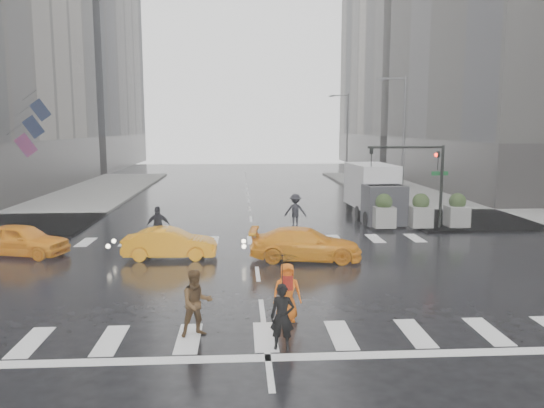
{
  "coord_description": "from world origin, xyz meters",
  "views": [
    {
      "loc": [
        -0.63,
        -19.23,
        5.45
      ],
      "look_at": [
        0.66,
        2.0,
        2.35
      ],
      "focal_mm": 35.0,
      "sensor_mm": 36.0,
      "label": 1
    }
  ],
  "objects": [
    {
      "name": "pedestrian_black",
      "position": [
        0.38,
        -6.8,
        1.62
      ],
      "size": [
        1.12,
        1.13,
        2.43
      ],
      "rotation": [
        0.0,
        0.0,
        -0.18
      ],
      "color": "black",
      "rests_on": "ground"
    },
    {
      "name": "sidewalk_ne",
      "position": [
        19.5,
        17.5,
        0.07
      ],
      "size": [
        35.0,
        35.0,
        0.15
      ],
      "primitive_type": "cube",
      "color": "slate",
      "rests_on": "ground"
    },
    {
      "name": "traffic_signal_pole",
      "position": [
        9.01,
        8.01,
        3.22
      ],
      "size": [
        4.45,
        0.42,
        4.5
      ],
      "color": "black",
      "rests_on": "ground"
    },
    {
      "name": "street_lamp_near",
      "position": [
        10.87,
        18.0,
        4.95
      ],
      "size": [
        2.15,
        0.22,
        9.0
      ],
      "color": "#59595B",
      "rests_on": "ground"
    },
    {
      "name": "box_truck",
      "position": [
        7.33,
        11.52,
        1.72
      ],
      "size": [
        2.28,
        6.08,
        3.23
      ],
      "rotation": [
        0.0,
        0.0,
        0.06
      ],
      "color": "silver",
      "rests_on": "ground"
    },
    {
      "name": "pedestrian_orange",
      "position": [
        0.67,
        -4.86,
        0.84
      ],
      "size": [
        0.84,
        0.58,
        1.66
      ],
      "rotation": [
        0.0,
        0.0,
        0.06
      ],
      "color": "orange",
      "rests_on": "ground"
    },
    {
      "name": "planter_west",
      "position": [
        7.0,
        8.2,
        0.98
      ],
      "size": [
        1.1,
        1.1,
        1.8
      ],
      "color": "slate",
      "rests_on": "ground"
    },
    {
      "name": "building_nw_far",
      "position": [
        -29.0,
        56.0,
        20.19
      ],
      "size": [
        26.05,
        26.05,
        44.0
      ],
      "color": "#5B5854",
      "rests_on": "ground"
    },
    {
      "name": "pedestrian_far_a",
      "position": [
        -4.4,
        5.0,
        0.93
      ],
      "size": [
        1.14,
        0.75,
        1.85
      ],
      "primitive_type": "imported",
      "rotation": [
        0.0,
        0.0,
        3.23
      ],
      "color": "black",
      "rests_on": "ground"
    },
    {
      "name": "planter_east",
      "position": [
        11.0,
        8.2,
        0.98
      ],
      "size": [
        1.1,
        1.1,
        1.8
      ],
      "color": "slate",
      "rests_on": "ground"
    },
    {
      "name": "street_lamp_far",
      "position": [
        10.87,
        38.0,
        4.95
      ],
      "size": [
        2.15,
        0.22,
        9.0
      ],
      "color": "#59595B",
      "rests_on": "ground"
    },
    {
      "name": "planter_mid",
      "position": [
        9.0,
        8.2,
        0.98
      ],
      "size": [
        1.1,
        1.1,
        1.8
      ],
      "color": "slate",
      "rests_on": "ground"
    },
    {
      "name": "taxi_rear",
      "position": [
        2.05,
        2.0,
        0.67
      ],
      "size": [
        4.25,
        2.32,
        1.33
      ],
      "primitive_type": "imported",
      "rotation": [
        0.0,
        0.0,
        1.46
      ],
      "color": "orange",
      "rests_on": "ground"
    },
    {
      "name": "ground",
      "position": [
        0.0,
        0.0,
        0.0
      ],
      "size": [
        120.0,
        120.0,
        0.0
      ],
      "primitive_type": "plane",
      "color": "black",
      "rests_on": "ground"
    },
    {
      "name": "road_markings",
      "position": [
        0.0,
        0.0,
        0.01
      ],
      "size": [
        18.0,
        48.0,
        0.01
      ],
      "primitive_type": null,
      "color": "silver",
      "rests_on": "ground"
    },
    {
      "name": "pedestrian_brown",
      "position": [
        -1.79,
        -5.81,
        0.88
      ],
      "size": [
        1.04,
        0.92,
        1.77
      ],
      "primitive_type": "imported",
      "rotation": [
        0.0,
        0.0,
        0.35
      ],
      "color": "#4E351C",
      "rests_on": "ground"
    },
    {
      "name": "pedestrian_far_b",
      "position": [
        2.36,
        9.04,
        0.93
      ],
      "size": [
        1.3,
        0.87,
        1.86
      ],
      "primitive_type": "imported",
      "rotation": [
        0.0,
        0.0,
        2.96
      ],
      "color": "black",
      "rests_on": "ground"
    },
    {
      "name": "taxi_mid",
      "position": [
        -3.57,
        2.63,
        0.64
      ],
      "size": [
        3.87,
        1.39,
        1.27
      ],
      "primitive_type": "imported",
      "rotation": [
        0.0,
        0.0,
        1.56
      ],
      "color": "orange",
      "rests_on": "ground"
    },
    {
      "name": "taxi_front",
      "position": [
        -9.96,
        3.46,
        0.69
      ],
      "size": [
        4.32,
        2.62,
        1.38
      ],
      "primitive_type": "imported",
      "rotation": [
        0.0,
        0.0,
        1.31
      ],
      "color": "orange",
      "rests_on": "ground"
    },
    {
      "name": "flag_cluster",
      "position": [
        -15.08,
        18.5,
        5.64
      ],
      "size": [
        2.87,
        3.06,
        4.69
      ],
      "color": "#59595B",
      "rests_on": "ground"
    },
    {
      "name": "building_ne_far",
      "position": [
        29.0,
        56.0,
        16.27
      ],
      "size": [
        26.05,
        26.05,
        36.0
      ],
      "color": "gray",
      "rests_on": "ground"
    }
  ]
}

